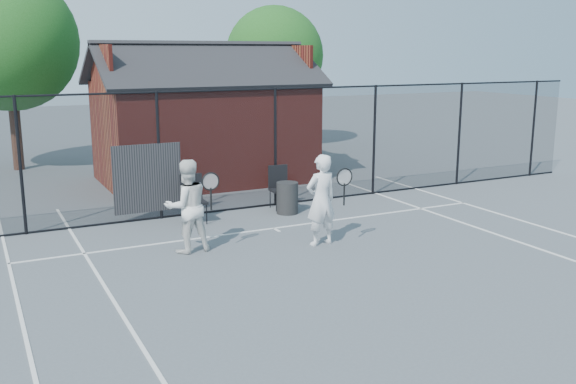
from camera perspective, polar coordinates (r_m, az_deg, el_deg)
name	(u,v)px	position (r m, az deg, el deg)	size (l,w,h in m)	color
ground	(344,268)	(11.86, 4.99, -6.75)	(80.00, 80.00, 0.00)	#4E5559
court_lines	(386,291)	(10.83, 8.68, -8.72)	(11.02, 18.00, 0.01)	silver
fence	(227,153)	(15.76, -5.42, 3.45)	(22.04, 3.00, 3.00)	black
clubhouse	(204,128)	(19.74, -7.49, 5.67)	(6.50, 4.36, 4.19)	maroon
tree_left	(8,42)	(23.07, -23.65, 12.15)	(4.48, 4.48, 6.44)	black
tree_right	(274,56)	(26.60, -1.22, 12.02)	(3.97, 3.97, 5.70)	black
player_front	(321,200)	(12.99, 2.97, -0.70)	(0.86, 0.64, 1.87)	white
player_back	(187,206)	(12.68, -8.97, -1.25)	(1.02, 0.76, 1.84)	white
chair_left	(194,200)	(14.86, -8.34, -0.71)	(0.52, 0.55, 1.09)	black
chair_right	(281,188)	(16.06, -0.63, 0.35)	(0.51, 0.53, 1.06)	black
waste_bin	(287,198)	(15.63, -0.06, -0.53)	(0.53, 0.53, 0.77)	black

